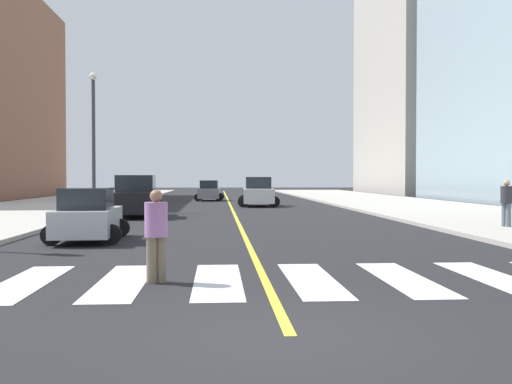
# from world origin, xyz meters

# --- Properties ---
(ground_plane) EXTENTS (220.00, 220.00, 0.00)m
(ground_plane) POSITION_xyz_m (0.00, 0.00, 0.00)
(ground_plane) COLOR black
(sidewalk_kerb_east) EXTENTS (10.00, 120.00, 0.15)m
(sidewalk_kerb_east) POSITION_xyz_m (12.20, 20.00, 0.07)
(sidewalk_kerb_east) COLOR #B2ADA3
(sidewalk_kerb_east) RESTS_ON ground
(crosswalk_paint) EXTENTS (13.50, 4.00, 0.01)m
(crosswalk_paint) POSITION_xyz_m (0.00, 4.00, 0.01)
(crosswalk_paint) COLOR silver
(crosswalk_paint) RESTS_ON ground
(lane_divider_paint) EXTENTS (0.16, 80.00, 0.01)m
(lane_divider_paint) POSITION_xyz_m (0.00, 40.00, 0.01)
(lane_divider_paint) COLOR yellow
(lane_divider_paint) RESTS_ON ground
(parking_garage_concrete) EXTENTS (18.00, 24.00, 28.19)m
(parking_garage_concrete) POSITION_xyz_m (28.03, 66.09, 14.09)
(parking_garage_concrete) COLOR #B2ADA3
(parking_garage_concrete) RESTS_ON ground
(car_silver_nearest) EXTENTS (2.42, 3.78, 1.66)m
(car_silver_nearest) POSITION_xyz_m (-4.93, 11.33, 0.77)
(car_silver_nearest) COLOR #B7B7BC
(car_silver_nearest) RESTS_ON ground
(car_black_second) EXTENTS (3.06, 4.77, 2.09)m
(car_black_second) POSITION_xyz_m (-4.95, 22.40, 0.98)
(car_black_second) COLOR black
(car_black_second) RESTS_ON ground
(car_white_third) EXTENTS (2.95, 4.60, 2.02)m
(car_white_third) POSITION_xyz_m (1.91, 33.21, 0.94)
(car_white_third) COLOR silver
(car_white_third) RESTS_ON ground
(car_gray_fourth) EXTENTS (2.54, 3.97, 1.74)m
(car_gray_fourth) POSITION_xyz_m (-1.60, 43.17, 0.81)
(car_gray_fourth) COLOR slate
(car_gray_fourth) RESTS_ON ground
(pedestrian_crossing) EXTENTS (0.43, 0.43, 1.75)m
(pedestrian_crossing) POSITION_xyz_m (-2.05, 3.88, 0.96)
(pedestrian_crossing) COLOR brown
(pedestrian_crossing) RESTS_ON ground
(pedestrian_waiting_east) EXTENTS (0.43, 0.43, 1.74)m
(pedestrian_waiting_east) POSITION_xyz_m (9.82, 13.96, 1.11)
(pedestrian_waiting_east) COLOR slate
(pedestrian_waiting_east) RESTS_ON sidewalk_kerb_east
(street_lamp) EXTENTS (0.44, 0.44, 7.86)m
(street_lamp) POSITION_xyz_m (-8.03, 27.21, 4.75)
(street_lamp) COLOR #38383D
(street_lamp) RESTS_ON sidewalk_kerb_west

